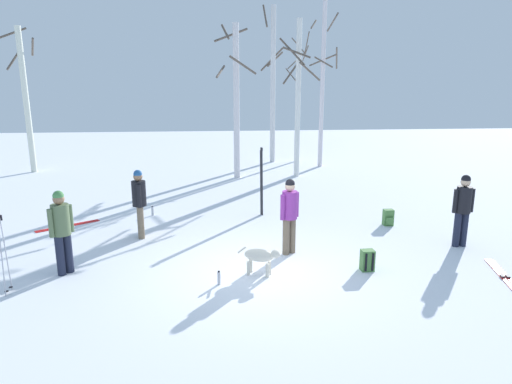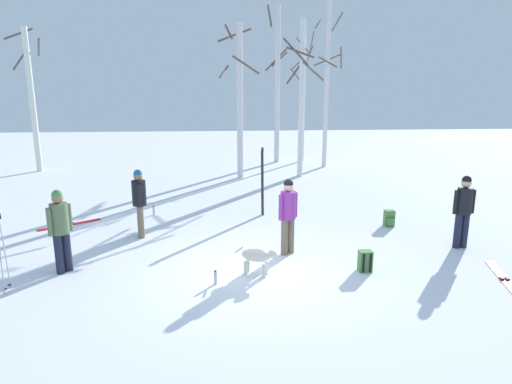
% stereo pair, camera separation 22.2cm
% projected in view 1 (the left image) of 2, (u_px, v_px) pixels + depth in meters
% --- Properties ---
extents(ground_plane, '(60.00, 60.00, 0.00)m').
position_uv_depth(ground_plane, '(257.00, 270.00, 9.06)').
color(ground_plane, white).
extents(person_0, '(0.34, 0.51, 1.72)m').
position_uv_depth(person_0, '(139.00, 199.00, 10.83)').
color(person_0, '#72604C').
rests_on(person_0, ground_plane).
extents(person_1, '(0.37, 0.42, 1.72)m').
position_uv_depth(person_1, '(61.00, 227.00, 8.69)').
color(person_1, '#1E2338').
rests_on(person_1, ground_plane).
extents(person_2, '(0.45, 0.34, 1.72)m').
position_uv_depth(person_2, '(290.00, 212.00, 9.77)').
color(person_2, '#72604C').
rests_on(person_2, ground_plane).
extents(person_3, '(0.52, 0.34, 1.72)m').
position_uv_depth(person_3, '(463.00, 206.00, 10.23)').
color(person_3, '#1E2338').
rests_on(person_3, ground_plane).
extents(dog, '(0.85, 0.43, 0.57)m').
position_uv_depth(dog, '(261.00, 257.00, 8.76)').
color(dog, beige).
rests_on(dog, ground_plane).
extents(ski_pair_planted_0, '(0.08, 0.16, 1.99)m').
position_uv_depth(ski_pair_planted_0, '(261.00, 182.00, 12.80)').
color(ski_pair_planted_0, black).
rests_on(ski_pair_planted_0, ground_plane).
extents(ski_pair_lying_0, '(0.62, 1.76, 0.05)m').
position_uv_depth(ski_pair_lying_0, '(504.00, 276.00, 8.75)').
color(ski_pair_lying_0, red).
rests_on(ski_pair_lying_0, ground_plane).
extents(ski_pair_lying_1, '(1.47, 1.08, 0.05)m').
position_uv_depth(ski_pair_lying_1, '(68.00, 226.00, 11.95)').
color(ski_pair_lying_1, red).
rests_on(ski_pair_lying_1, ground_plane).
extents(ski_poles_0, '(0.07, 0.27, 1.46)m').
position_uv_depth(ski_poles_0, '(4.00, 253.00, 7.89)').
color(ski_poles_0, '#B2B2BC').
rests_on(ski_poles_0, ground_plane).
extents(backpack_0, '(0.26, 0.29, 0.44)m').
position_uv_depth(backpack_0, '(388.00, 218.00, 11.99)').
color(backpack_0, '#4C7F3F').
rests_on(backpack_0, ground_plane).
extents(backpack_1, '(0.27, 0.29, 0.44)m').
position_uv_depth(backpack_1, '(367.00, 260.00, 9.02)').
color(backpack_1, '#4C7F3F').
rests_on(backpack_1, ground_plane).
extents(water_bottle_0, '(0.07, 0.07, 0.28)m').
position_uv_depth(water_bottle_0, '(153.00, 211.00, 12.92)').
color(water_bottle_0, silver).
rests_on(water_bottle_0, ground_plane).
extents(water_bottle_1, '(0.06, 0.06, 0.27)m').
position_uv_depth(water_bottle_1, '(219.00, 278.00, 8.38)').
color(water_bottle_1, silver).
rests_on(water_bottle_1, ground_plane).
extents(birch_tree_0, '(1.59, 1.18, 6.19)m').
position_uv_depth(birch_tree_0, '(26.00, 98.00, 18.91)').
color(birch_tree_0, silver).
rests_on(birch_tree_0, ground_plane).
extents(birch_tree_1, '(1.64, 1.67, 6.09)m').
position_uv_depth(birch_tree_1, '(236.00, 98.00, 17.64)').
color(birch_tree_1, silver).
rests_on(birch_tree_1, ground_plane).
extents(birch_tree_2, '(1.14, 1.07, 7.48)m').
position_uv_depth(birch_tree_2, '(273.00, 84.00, 21.45)').
color(birch_tree_2, silver).
rests_on(birch_tree_2, ground_plane).
extents(birch_tree_3, '(1.70, 1.51, 6.30)m').
position_uv_depth(birch_tree_3, '(298.00, 97.00, 17.90)').
color(birch_tree_3, silver).
rests_on(birch_tree_3, ground_plane).
extents(birch_tree_4, '(1.09, 1.21, 6.25)m').
position_uv_depth(birch_tree_4, '(299.00, 96.00, 21.89)').
color(birch_tree_4, silver).
rests_on(birch_tree_4, ground_plane).
extents(birch_tree_5, '(1.46, 1.56, 7.65)m').
position_uv_depth(birch_tree_5, '(323.00, 81.00, 20.11)').
color(birch_tree_5, silver).
rests_on(birch_tree_5, ground_plane).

